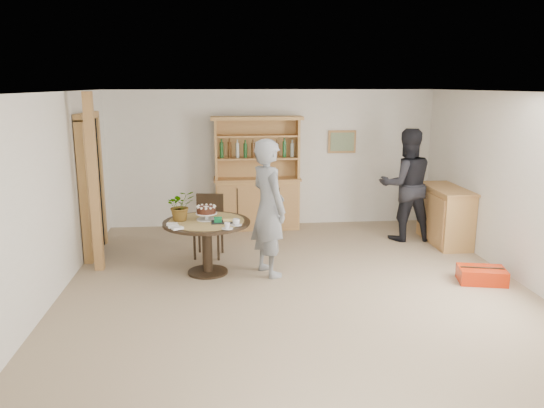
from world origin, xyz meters
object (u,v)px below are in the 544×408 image
(sideboard, at_px, (445,215))
(hutch, at_px, (257,191))
(dining_chair, at_px, (209,221))
(red_suitcase, at_px, (482,275))
(teen_boy, at_px, (269,208))
(dining_table, at_px, (207,232))
(adult_person, at_px, (406,185))

(sideboard, bearing_deg, hutch, 157.79)
(dining_chair, xyz_separation_m, red_suitcase, (3.64, -1.54, -0.43))
(red_suitcase, bearing_deg, teen_boy, -179.23)
(dining_chair, height_order, teen_boy, teen_boy)
(red_suitcase, bearing_deg, dining_chair, 170.14)
(dining_chair, bearing_deg, dining_table, -81.51)
(sideboard, relative_size, red_suitcase, 1.87)
(dining_table, distance_m, dining_chair, 0.83)
(dining_chair, xyz_separation_m, teen_boy, (0.84, -0.93, 0.41))
(hutch, bearing_deg, sideboard, -22.21)
(hutch, xyz_separation_m, dining_table, (-0.86, -2.34, -0.08))
(sideboard, distance_m, teen_boy, 3.31)
(dining_chair, bearing_deg, adult_person, 18.83)
(red_suitcase, bearing_deg, adult_person, 112.78)
(hutch, bearing_deg, dining_chair, -119.21)
(hutch, xyz_separation_m, teen_boy, (-0.01, -2.44, 0.26))
(hutch, relative_size, red_suitcase, 3.02)
(adult_person, bearing_deg, teen_boy, 31.11)
(sideboard, distance_m, dining_chair, 3.89)
(sideboard, relative_size, teen_boy, 0.67)
(teen_boy, height_order, red_suitcase, teen_boy)
(dining_table, bearing_deg, dining_chair, 89.10)
(hutch, height_order, dining_chair, hutch)
(teen_boy, bearing_deg, sideboard, -92.15)
(hutch, height_order, sideboard, hutch)
(hutch, distance_m, sideboard, 3.29)
(teen_boy, bearing_deg, adult_person, -82.54)
(dining_table, xyz_separation_m, teen_boy, (0.85, -0.10, 0.34))
(dining_chair, distance_m, teen_boy, 1.32)
(sideboard, distance_m, adult_person, 0.81)
(adult_person, relative_size, red_suitcase, 2.79)
(dining_table, height_order, adult_person, adult_person)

